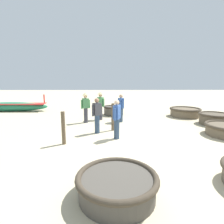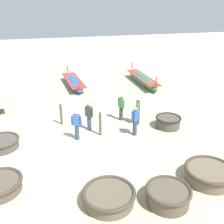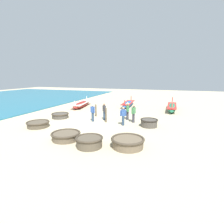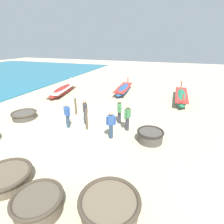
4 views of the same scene
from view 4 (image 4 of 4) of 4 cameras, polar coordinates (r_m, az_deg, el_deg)
The scene contains 16 objects.
ground_plane at distance 11.02m, azimuth -20.24°, elevation -6.28°, with size 80.00×80.00×0.00m, color #C6B793.
coracle_nearest at distance 6.09m, azimuth -0.82°, elevation -27.99°, with size 1.95×1.95×0.57m.
coracle_tilted at distance 13.47m, azimuth -26.73°, elevation -0.88°, with size 1.66×1.66×0.48m.
coracle_upturned at distance 6.52m, azimuth -22.98°, elevation -25.68°, with size 1.60×1.60×0.61m.
coracle_far_right at distance 9.57m, azimuth 12.36°, elevation -7.54°, with size 1.41×1.41×0.62m.
coracle_far_left at distance 8.01m, azimuth -31.28°, elevation -17.70°, with size 1.88×1.88×0.50m.
long_boat_ochre_hull at distance 18.42m, azimuth 3.78°, elevation 7.46°, with size 1.38×5.13×1.16m.
long_boat_green_hull at distance 18.79m, azimuth -15.82°, elevation 6.94°, with size 2.30×5.67×1.14m.
long_boat_blue_hull at distance 16.91m, azimuth 21.64°, elevation 4.71°, with size 1.03×5.64×1.29m.
fisherman_with_hat at distance 11.23m, azimuth -8.71°, elevation 0.16°, with size 0.39×0.42×1.57m.
fisherman_by_coracle at distance 11.12m, azimuth 2.45°, elevation 0.87°, with size 0.36×0.49×1.67m.
fisherman_hauling at distance 9.42m, azimuth -0.35°, elevation -4.01°, with size 0.49×0.35×1.57m.
fisherman_crouching at distance 10.95m, azimuth -14.41°, elevation -0.88°, with size 0.50×0.33×1.57m.
fisherman_standing_left at distance 10.24m, azimuth 5.10°, elevation -1.13°, with size 0.36×0.49×1.67m.
mooring_post_shoreline at distance 12.87m, azimuth -11.77°, elevation 1.76°, with size 0.14×0.14×1.22m, color brown.
mooring_post_inland at distance 10.54m, azimuth -8.30°, elevation -2.47°, with size 0.14×0.14×1.28m, color brown.
Camera 4 is at (6.58, -7.30, 4.99)m, focal length 28.00 mm.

